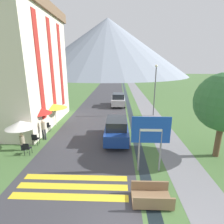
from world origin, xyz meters
TOP-DOWN VIEW (x-y plane):
  - ground_plane at (0.00, 20.00)m, footprint 160.00×160.00m
  - road at (-2.50, 30.00)m, footprint 6.40×60.00m
  - footpath at (3.60, 30.00)m, footprint 2.20×60.00m
  - drainage_channel at (1.20, 30.00)m, footprint 0.60×60.00m
  - crosswalk_marking at (-2.50, 2.76)m, footprint 5.44×1.84m
  - mountain_distant at (-5.72, 88.06)m, footprint 78.32×78.32m
  - hotel_building at (-9.40, 12.00)m, footprint 6.29×10.07m
  - road_sign at (1.46, 4.24)m, footprint 2.08×0.11m
  - footbridge at (1.20, 1.92)m, footprint 1.70×1.10m
  - parked_car_near at (-0.40, 8.24)m, footprint 1.87×4.18m
  - parked_car_far at (-0.28, 19.73)m, footprint 1.96×3.89m
  - cafe_chair_near_left at (-6.39, 7.19)m, footprint 0.40×0.40m
  - cafe_chair_near_right at (-6.41, 7.22)m, footprint 0.40×0.40m
  - cafe_chair_far_left at (-6.56, 9.79)m, footprint 0.40×0.40m
  - cafe_chair_nearest at (-6.26, 5.73)m, footprint 0.40×0.40m
  - cafe_chair_far_right at (-6.55, 9.93)m, footprint 0.40×0.40m
  - cafe_umbrella_front_white at (-6.84, 6.38)m, footprint 1.96×1.96m
  - cafe_umbrella_middle_red at (-6.67, 9.03)m, footprint 1.90×1.90m
  - cafe_umbrella_rear_yellow at (-6.32, 11.41)m, footprint 2.33×2.33m
  - person_seated_far at (-6.88, 6.34)m, footprint 0.32×0.32m
  - person_standing_terrace at (-6.14, 8.18)m, footprint 0.32×0.32m
  - streetlamp at (3.82, 15.21)m, footprint 0.28×0.28m

SIDE VIEW (x-z plane):
  - ground_plane at x=0.00m, z-range 0.00..0.00m
  - drainage_channel at x=1.20m, z-range 0.00..0.00m
  - road at x=-2.50m, z-range 0.00..0.01m
  - footpath at x=3.60m, z-range 0.00..0.01m
  - crosswalk_marking at x=-2.50m, z-range 0.00..0.01m
  - footbridge at x=1.20m, z-range -0.10..0.55m
  - cafe_chair_near_left at x=-6.39m, z-range 0.09..0.94m
  - cafe_chair_near_right at x=-6.41m, z-range 0.09..0.94m
  - cafe_chair_far_left at x=-6.56m, z-range 0.09..0.94m
  - cafe_chair_nearest at x=-6.26m, z-range 0.09..0.94m
  - cafe_chair_far_right at x=-6.55m, z-range 0.09..0.94m
  - person_seated_far at x=-6.88m, z-range 0.07..1.35m
  - parked_car_far at x=-0.28m, z-range 0.00..1.82m
  - parked_car_near at x=-0.40m, z-range 0.00..1.82m
  - person_standing_terrace at x=-6.14m, z-range 0.13..1.77m
  - cafe_umbrella_front_white at x=-6.84m, z-range 0.83..3.00m
  - cafe_umbrella_rear_yellow at x=-6.32m, z-range 0.88..3.03m
  - road_sign at x=1.46m, z-range 0.57..3.77m
  - cafe_umbrella_middle_red at x=-6.67m, z-range 0.95..3.39m
  - streetlamp at x=3.82m, z-range 0.49..6.24m
  - hotel_building at x=-9.40m, z-range 0.43..11.50m
  - mountain_distant at x=-5.72m, z-range 0.00..27.07m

